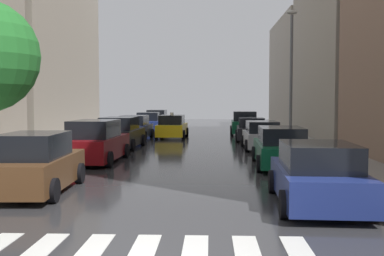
% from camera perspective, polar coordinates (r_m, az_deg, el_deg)
% --- Properties ---
extents(ground_plane, '(28.00, 72.00, 0.04)m').
position_cam_1_polar(ground_plane, '(30.61, 0.14, -1.54)').
color(ground_plane, '#303033').
extents(sidewalk_left, '(3.00, 72.00, 0.15)m').
position_cam_1_polar(sidewalk_left, '(31.53, -11.75, -1.29)').
color(sidewalk_left, gray).
rests_on(sidewalk_left, ground).
extents(sidewalk_right, '(3.00, 72.00, 0.15)m').
position_cam_1_polar(sidewalk_right, '(31.04, 12.22, -1.37)').
color(sidewalk_right, gray).
rests_on(sidewalk_right, ground).
extents(crosswalk_stripes, '(5.85, 2.20, 0.01)m').
position_cam_1_polar(crosswalk_stripes, '(8.03, -6.32, -15.43)').
color(crosswalk_stripes, silver).
rests_on(crosswalk_stripes, ground).
extents(building_right_far, '(6.00, 14.02, 10.78)m').
position_cam_1_polar(building_right_far, '(47.61, 14.34, 6.63)').
color(building_right_far, '#9E9384').
rests_on(building_right_far, ground).
extents(parked_car_left_nearest, '(2.13, 4.31, 1.71)m').
position_cam_1_polar(parked_car_left_nearest, '(13.68, -18.97, -4.37)').
color(parked_car_left_nearest, brown).
rests_on(parked_car_left_nearest, ground).
extents(parked_car_left_second, '(2.22, 4.79, 1.80)m').
position_cam_1_polar(parked_car_left_second, '(19.79, -11.98, -1.80)').
color(parked_car_left_second, maroon).
rests_on(parked_car_left_second, ground).
extents(parked_car_left_third, '(2.27, 4.81, 1.73)m').
position_cam_1_polar(parked_car_left_third, '(25.49, -8.96, -0.69)').
color(parked_car_left_third, black).
rests_on(parked_car_left_third, ground).
extents(parked_car_left_fourth, '(2.18, 4.22, 1.64)m').
position_cam_1_polar(parked_car_left_fourth, '(31.36, -7.15, -0.00)').
color(parked_car_left_fourth, navy).
rests_on(parked_car_left_fourth, ground).
extents(parked_car_left_fifth, '(2.32, 4.39, 1.69)m').
position_cam_1_polar(parked_car_left_fifth, '(38.01, -5.46, 0.62)').
color(parked_car_left_fifth, navy).
rests_on(parked_car_left_fifth, ground).
extents(parked_car_left_sixth, '(2.13, 4.77, 1.78)m').
position_cam_1_polar(parked_car_left_sixth, '(43.77, -4.38, 1.04)').
color(parked_car_left_sixth, brown).
rests_on(parked_car_left_sixth, ground).
extents(parked_car_right_nearest, '(2.27, 4.43, 1.57)m').
position_cam_1_polar(parked_car_right_nearest, '(11.77, 15.40, -5.81)').
color(parked_car_right_nearest, navy).
rests_on(parked_car_right_nearest, ground).
extents(parked_car_right_second, '(2.20, 4.81, 1.59)m').
position_cam_1_polar(parked_car_right_second, '(18.35, 11.03, -2.47)').
color(parked_car_right_second, '#0C4C2D').
rests_on(parked_car_right_second, ground).
extents(parked_car_right_third, '(2.01, 4.54, 1.53)m').
position_cam_1_polar(parked_car_right_third, '(24.90, 8.71, -0.98)').
color(parked_car_right_third, '#B2B7BF').
rests_on(parked_car_right_third, ground).
extents(parked_car_right_fourth, '(2.20, 4.45, 1.53)m').
position_cam_1_polar(parked_car_right_fourth, '(30.18, 7.41, -0.22)').
color(parked_car_right_fourth, black).
rests_on(parked_car_right_fourth, ground).
extents(parked_car_right_fifth, '(2.28, 4.12, 1.82)m').
position_cam_1_polar(parked_car_right_fifth, '(35.58, 6.58, 0.52)').
color(parked_car_right_fifth, '#0C4C2D').
rests_on(parked_car_right_fifth, ground).
extents(taxi_midroad, '(2.17, 4.44, 1.81)m').
position_cam_1_polar(taxi_midroad, '(32.39, -2.51, 0.12)').
color(taxi_midroad, yellow).
rests_on(taxi_midroad, ground).
extents(lamp_post_right, '(0.60, 0.28, 7.38)m').
position_cam_1_polar(lamp_post_right, '(25.50, 12.33, 7.29)').
color(lamp_post_right, '#595B60').
rests_on(lamp_post_right, sidewalk_right).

